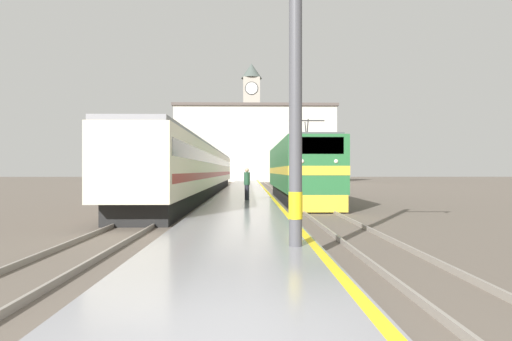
% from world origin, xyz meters
% --- Properties ---
extents(ground_plane, '(200.00, 200.00, 0.00)m').
position_xyz_m(ground_plane, '(0.00, 30.00, 0.00)').
color(ground_plane, '#60564C').
extents(platform, '(3.86, 140.00, 0.38)m').
position_xyz_m(platform, '(0.00, 25.00, 0.19)').
color(platform, gray).
rests_on(platform, ground).
extents(rail_track_near, '(2.84, 140.00, 0.16)m').
position_xyz_m(rail_track_near, '(3.61, 25.00, 0.03)').
color(rail_track_near, '#60564C').
rests_on(rail_track_near, ground).
extents(rail_track_far, '(2.83, 140.00, 0.16)m').
position_xyz_m(rail_track_far, '(-3.77, 25.00, 0.03)').
color(rail_track_far, '#60564C').
rests_on(rail_track_far, ground).
extents(locomotive_train, '(2.92, 16.29, 4.92)m').
position_xyz_m(locomotive_train, '(3.61, 22.61, 2.02)').
color(locomotive_train, black).
rests_on(locomotive_train, ground).
extents(passenger_train, '(2.92, 42.51, 3.94)m').
position_xyz_m(passenger_train, '(-3.77, 30.59, 2.12)').
color(passenger_train, black).
rests_on(passenger_train, ground).
extents(catenary_mast, '(2.56, 0.31, 7.88)m').
position_xyz_m(catenary_mast, '(1.43, 4.80, 4.25)').
color(catenary_mast, '#4C4C51').
rests_on(catenary_mast, platform).
extents(person_on_platform, '(0.34, 0.34, 1.82)m').
position_xyz_m(person_on_platform, '(0.22, 18.70, 1.34)').
color(person_on_platform, '#23232D').
rests_on(person_on_platform, platform).
extents(clock_tower, '(4.25, 4.25, 24.17)m').
position_xyz_m(clock_tower, '(0.89, 78.27, 12.80)').
color(clock_tower, '#ADA393').
rests_on(clock_tower, ground).
extents(station_building, '(29.71, 7.76, 14.12)m').
position_xyz_m(station_building, '(1.49, 70.27, 7.09)').
color(station_building, beige).
rests_on(station_building, ground).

